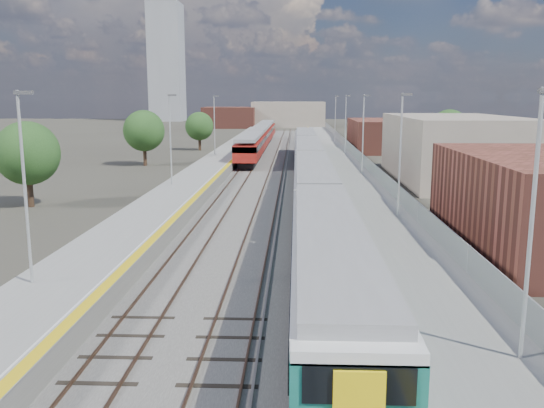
{
  "coord_description": "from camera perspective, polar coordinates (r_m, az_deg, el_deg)",
  "views": [
    {
      "loc": [
        0.23,
        -13.43,
        8.25
      ],
      "look_at": [
        -1.13,
        19.08,
        2.2
      ],
      "focal_mm": 38.0,
      "sensor_mm": 36.0,
      "label": 1
    }
  ],
  "objects": [
    {
      "name": "tree_c",
      "position": [
        91.59,
        -7.21,
        7.65
      ],
      "size": [
        4.42,
        4.42,
        6.0
      ],
      "color": "#382619",
      "rests_on": "ground"
    },
    {
      "name": "red_train",
      "position": [
        92.02,
        -1.18,
        6.68
      ],
      "size": [
        2.78,
        56.44,
        3.51
      ],
      "color": "black",
      "rests_on": "ground"
    },
    {
      "name": "tree_d",
      "position": [
        79.69,
        17.14,
        7.17
      ],
      "size": [
        4.95,
        4.95,
        6.71
      ],
      "color": "#382619",
      "rests_on": "ground"
    },
    {
      "name": "green_train",
      "position": [
        50.02,
        3.85,
        3.54
      ],
      "size": [
        2.81,
        78.28,
        3.09
      ],
      "color": "black",
      "rests_on": "ground"
    },
    {
      "name": "tree_b",
      "position": [
        71.96,
        -12.57,
        7.09
      ],
      "size": [
        4.97,
        4.97,
        6.74
      ],
      "color": "#382619",
      "rests_on": "ground"
    },
    {
      "name": "buildings",
      "position": [
        153.16,
        -4.57,
        11.42
      ],
      "size": [
        72.0,
        185.5,
        40.0
      ],
      "color": "brown",
      "rests_on": "ground"
    },
    {
      "name": "ground",
      "position": [
        63.97,
        2.18,
        3.11
      ],
      "size": [
        320.0,
        320.0,
        0.0
      ],
      "primitive_type": "plane",
      "color": "#47443A",
      "rests_on": "ground"
    },
    {
      "name": "platform_right",
      "position": [
        66.57,
        6.75,
        3.8
      ],
      "size": [
        4.7,
        155.0,
        8.52
      ],
      "color": "slate",
      "rests_on": "ground"
    },
    {
      "name": "tracks",
      "position": [
        68.13,
        0.81,
        3.67
      ],
      "size": [
        8.96,
        160.0,
        0.17
      ],
      "color": "#4C3323",
      "rests_on": "ground"
    },
    {
      "name": "tree_a",
      "position": [
        47.13,
        -23.08,
        4.64
      ],
      "size": [
        4.8,
        4.8,
        6.51
      ],
      "color": "#382619",
      "rests_on": "ground"
    },
    {
      "name": "platform_left",
      "position": [
        67.02,
        -5.58,
        3.86
      ],
      "size": [
        4.3,
        155.0,
        8.52
      ],
      "color": "slate",
      "rests_on": "ground"
    },
    {
      "name": "ballast_bed",
      "position": [
        66.49,
        0.25,
        3.43
      ],
      "size": [
        10.5,
        155.0,
        0.06
      ],
      "primitive_type": "cube",
      "color": "#565451",
      "rests_on": "ground"
    }
  ]
}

